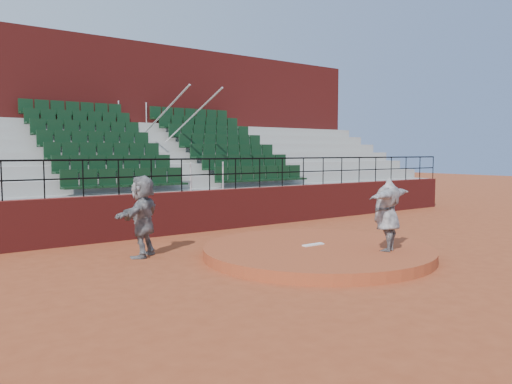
# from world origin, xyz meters

# --- Properties ---
(ground) EXTENTS (90.00, 90.00, 0.00)m
(ground) POSITION_xyz_m (0.00, 0.00, 0.00)
(ground) COLOR #974222
(ground) RESTS_ON ground
(pitchers_mound) EXTENTS (5.50, 5.50, 0.25)m
(pitchers_mound) POSITION_xyz_m (0.00, 0.00, 0.12)
(pitchers_mound) COLOR #A04424
(pitchers_mound) RESTS_ON ground
(pitching_rubber) EXTENTS (0.60, 0.15, 0.03)m
(pitching_rubber) POSITION_xyz_m (0.00, 0.15, 0.27)
(pitching_rubber) COLOR white
(pitching_rubber) RESTS_ON pitchers_mound
(boundary_wall) EXTENTS (24.00, 0.30, 1.30)m
(boundary_wall) POSITION_xyz_m (0.00, 5.00, 0.65)
(boundary_wall) COLOR maroon
(boundary_wall) RESTS_ON ground
(wall_railing) EXTENTS (24.04, 0.05, 1.03)m
(wall_railing) POSITION_xyz_m (0.00, 5.00, 2.03)
(wall_railing) COLOR black
(wall_railing) RESTS_ON boundary_wall
(seating_deck) EXTENTS (24.00, 5.97, 4.63)m
(seating_deck) POSITION_xyz_m (0.00, 8.64, 1.45)
(seating_deck) COLOR #9B9B95
(seating_deck) RESTS_ON ground
(press_box_facade) EXTENTS (24.00, 3.00, 7.10)m
(press_box_facade) POSITION_xyz_m (0.00, 12.60, 3.55)
(press_box_facade) COLOR maroon
(press_box_facade) RESTS_ON ground
(pitcher) EXTENTS (2.13, 1.16, 1.68)m
(pitcher) POSITION_xyz_m (0.86, -1.37, 1.09)
(pitcher) COLOR black
(pitcher) RESTS_ON pitchers_mound
(fielder) EXTENTS (1.75, 1.64, 1.96)m
(fielder) POSITION_xyz_m (-3.39, 2.49, 0.98)
(fielder) COLOR black
(fielder) RESTS_ON ground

